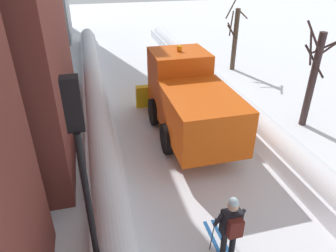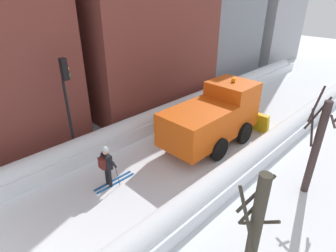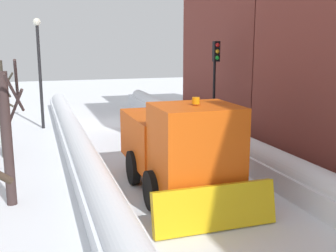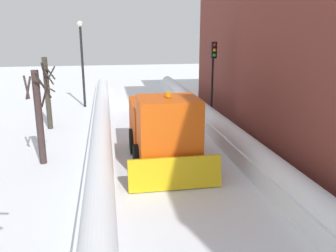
{
  "view_description": "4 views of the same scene",
  "coord_description": "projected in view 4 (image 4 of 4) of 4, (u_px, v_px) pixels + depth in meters",
  "views": [
    {
      "loc": [
        -3.0,
        1.24,
        6.21
      ],
      "look_at": [
        -1.01,
        8.95,
        1.8
      ],
      "focal_mm": 33.21,
      "sensor_mm": 36.0,
      "label": 1
    },
    {
      "loc": [
        7.46,
        0.99,
        7.19
      ],
      "look_at": [
        -0.52,
        9.04,
        1.42
      ],
      "focal_mm": 29.42,
      "sensor_mm": 36.0,
      "label": 2
    },
    {
      "loc": [
        4.43,
        22.54,
        4.48
      ],
      "look_at": [
        -0.32,
        8.12,
        1.4
      ],
      "focal_mm": 43.1,
      "sensor_mm": 36.0,
      "label": 3
    },
    {
      "loc": [
        2.58,
        25.05,
        5.27
      ],
      "look_at": [
        -0.09,
        9.7,
        1.01
      ],
      "focal_mm": 37.82,
      "sensor_mm": 36.0,
      "label": 4
    }
  ],
  "objects": [
    {
      "name": "traffic_light_pole",
      "position": [
        213.0,
        67.0,
        19.79
      ],
      "size": [
        0.28,
        0.42,
        4.62
      ],
      "color": "black",
      "rests_on": "ground"
    },
    {
      "name": "bare_tree_near",
      "position": [
        48.0,
        92.0,
        18.92
      ],
      "size": [
        0.91,
        0.99,
        3.87
      ],
      "color": "#3B372C",
      "rests_on": "ground"
    },
    {
      "name": "snowbank_left",
      "position": [
        229.0,
        135.0,
        16.47
      ],
      "size": [
        1.1,
        36.0,
        1.11
      ],
      "color": "white",
      "rests_on": "ground"
    },
    {
      "name": "street_lamp",
      "position": [
        82.0,
        54.0,
        23.98
      ],
      "size": [
        0.4,
        0.4,
        5.82
      ],
      "color": "black",
      "rests_on": "ground"
    },
    {
      "name": "ground_plane",
      "position": [
        167.0,
        149.0,
        16.12
      ],
      "size": [
        80.0,
        80.0,
        0.0
      ],
      "primitive_type": "plane",
      "color": "white"
    },
    {
      "name": "plow_truck",
      "position": [
        162.0,
        126.0,
        14.36
      ],
      "size": [
        3.2,
        5.98,
        3.12
      ],
      "color": "#DB510F",
      "rests_on": "ground"
    },
    {
      "name": "skier",
      "position": [
        162.0,
        107.0,
        20.11
      ],
      "size": [
        0.62,
        1.8,
        1.81
      ],
      "color": "black",
      "rests_on": "ground"
    },
    {
      "name": "bare_tree_mid",
      "position": [
        39.0,
        114.0,
        13.89
      ],
      "size": [
        1.06,
        1.25,
        4.12
      ],
      "color": "#3B2C2B",
      "rests_on": "ground"
    },
    {
      "name": "building_brick_near",
      "position": [
        268.0,
        24.0,
        22.49
      ],
      "size": [
        6.81,
        8.55,
        11.19
      ],
      "color": "brown",
      "rests_on": "ground"
    },
    {
      "name": "snowbank_right",
      "position": [
        101.0,
        143.0,
        15.51
      ],
      "size": [
        1.1,
        36.0,
        1.05
      ],
      "color": "white",
      "rests_on": "ground"
    }
  ]
}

